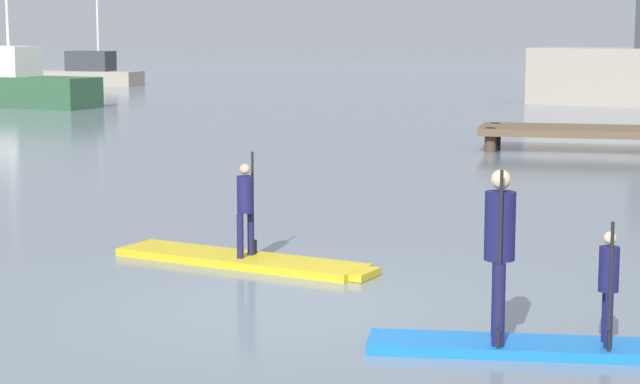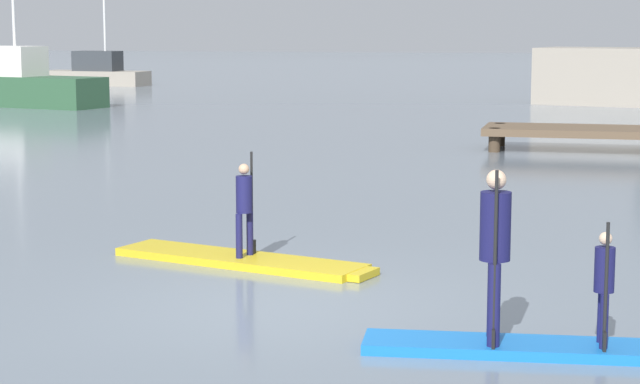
% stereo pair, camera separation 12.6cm
% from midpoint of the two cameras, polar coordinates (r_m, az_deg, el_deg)
% --- Properties ---
extents(ground_plane, '(240.00, 240.00, 0.00)m').
position_cam_midpoint_polar(ground_plane, '(12.58, -2.23, -5.63)').
color(ground_plane, slate).
extents(paddleboard_near, '(3.64, 1.69, 0.10)m').
position_cam_midpoint_polar(paddleboard_near, '(14.73, -3.98, -3.40)').
color(paddleboard_near, gold).
rests_on(paddleboard_near, ground).
extents(paddler_child_solo, '(0.26, 0.40, 1.33)m').
position_cam_midpoint_polar(paddler_child_solo, '(14.60, -3.95, -0.61)').
color(paddler_child_solo, '#19194C').
rests_on(paddler_child_solo, paddleboard_near).
extents(paddleboard_far, '(3.05, 0.90, 0.10)m').
position_cam_midpoint_polar(paddleboard_far, '(10.96, 9.97, -7.59)').
color(paddleboard_far, blue).
rests_on(paddleboard_far, ground).
extents(paddler_adult, '(0.31, 0.51, 1.64)m').
position_cam_midpoint_polar(paddler_adult, '(10.72, 8.56, -2.55)').
color(paddler_adult, '#19194C').
rests_on(paddler_adult, paddleboard_far).
extents(paddler_child_front, '(0.20, 0.38, 1.18)m').
position_cam_midpoint_polar(paddler_child_front, '(10.85, 13.80, -4.36)').
color(paddler_child_front, '#19194C').
rests_on(paddler_child_front, paddleboard_far).
extents(fishing_boat_green_midground, '(7.87, 3.69, 5.53)m').
position_cam_midpoint_polar(fishing_boat_green_midground, '(45.43, -15.47, 5.22)').
color(fishing_boat_green_midground, '#2D5638').
rests_on(fishing_boat_green_midground, ground).
extents(motor_boat_small_navy, '(5.67, 2.28, 4.79)m').
position_cam_midpoint_polar(motor_boat_small_navy, '(60.14, -11.43, 5.80)').
color(motor_boat_small_navy, '#9E9384').
rests_on(motor_boat_small_navy, ground).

